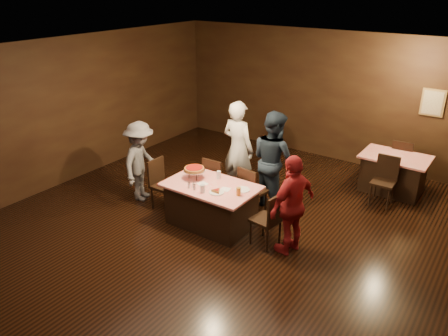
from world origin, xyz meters
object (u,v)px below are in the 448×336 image
Objects in this scene: chair_end_left at (164,185)px; chair_back_far at (402,160)px; chair_end_right at (266,218)px; chair_back_near at (383,182)px; plate_empty at (243,190)px; diner_navy_hoodie at (273,160)px; back_table at (393,174)px; glass_back at (219,175)px; chair_far_left at (218,180)px; main_table at (211,205)px; diner_white_jacket at (238,149)px; pizza_stand at (194,169)px; glass_amber at (239,191)px; chair_far_right at (253,190)px; diner_grey_knit at (140,161)px; diner_red_shirt at (292,205)px; glass_front_left at (203,188)px.

chair_end_left is 1.00× the size of chair_back_far.
chair_back_near is at bearing 162.74° from chair_end_right.
diner_navy_hoodie is at bearing 91.44° from plate_empty.
back_table is 9.29× the size of glass_back.
chair_back_near is 1.00× the size of chair_back_far.
back_table is 1.37× the size of chair_far_left.
diner_white_jacket reaches higher than main_table.
back_table is 4.15m from pizza_stand.
diner_navy_hoodie is 1.30m from glass_amber.
chair_far_right is 0.60× the size of diner_grey_knit.
diner_grey_knit is 2.27m from plate_empty.
chair_end_right is 0.55m from diner_red_shirt.
chair_far_right is 2.50× the size of pizza_stand.
chair_far_right is 1.01m from diner_white_jacket.
chair_back_far is at bearing -41.64° from chair_end_left.
pizza_stand is (-2.64, -3.75, 0.48)m from chair_back_far.
chair_end_right and chair_back_near have the same top height.
chair_far_left and chair_end_right have the same top height.
diner_red_shirt is 11.76× the size of glass_back.
pizza_stand is at bearing -86.24° from chair_end_left.
diner_navy_hoodie is (0.12, 0.50, 0.46)m from chair_far_right.
diner_grey_knit is 11.34× the size of glass_front_left.
back_table is at bearing -107.99° from diner_navy_hoodie.
back_table is 1.37× the size of chair_end_left.
plate_empty is at bearing 15.26° from main_table.
main_table is at bearing -90.33° from chair_end_left.
diner_grey_knit reaches higher than main_table.
glass_amber is at bearing 62.98° from chair_back_far.
chair_end_right reaches higher than glass_back.
diner_grey_knit is 6.35× the size of plate_empty.
chair_far_left is 0.51× the size of diner_navy_hoodie.
diner_red_shirt is at bearing 159.67° from chair_far_left.
chair_far_left reaches higher than back_table.
main_table and back_table have the same top height.
chair_back_near is 3.64m from pizza_stand.
diner_navy_hoodie is at bearing -147.89° from chair_end_right.
chair_back_far is 3.80× the size of plate_empty.
back_table is 3.51m from plate_empty.
plate_empty is at bearing -14.04° from glass_back.
diner_red_shirt is (0.42, 0.07, 0.35)m from chair_end_right.
chair_far_left is 1.03m from chair_end_left.
chair_back_far is (1.84, 3.05, 0.00)m from chair_far_right.
glass_front_left is 0.60m from glass_amber.
diner_white_jacket is 1.61m from glass_amber.
chair_back_near is 0.49× the size of diner_white_jacket.
chair_back_near is 3.80× the size of plate_empty.
chair_back_far is at bearing -64.49° from diner_grey_knit.
chair_back_near is at bearing -76.11° from diner_grey_knit.
plate_empty is (0.03, -1.10, -0.16)m from diner_navy_hoodie.
chair_back_near is at bearing -128.40° from chair_far_right.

